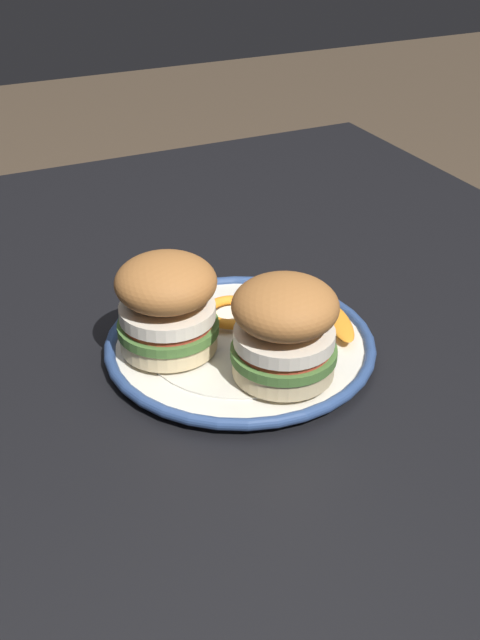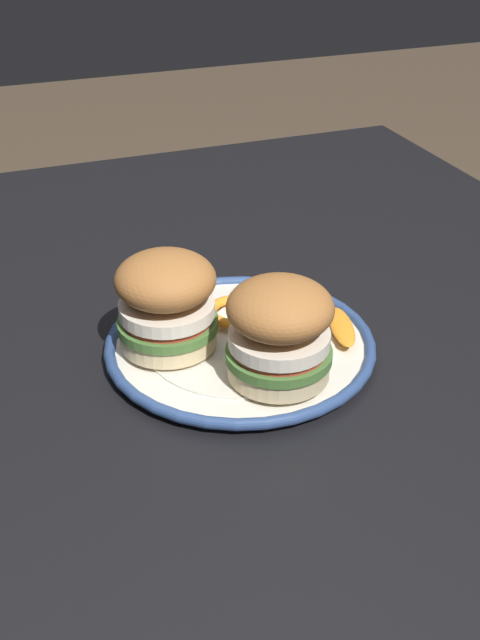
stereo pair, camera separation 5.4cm
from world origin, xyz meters
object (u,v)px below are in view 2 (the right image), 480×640
at_px(dining_table, 220,401).
at_px(dinner_plate, 240,345).
at_px(sandwich_half_right, 166,300).
at_px(sandwich_half_left, 280,329).

xyz_separation_m(dining_table, dinner_plate, (0.04, 0.01, 0.10)).
relative_size(dinner_plate, sandwich_half_right, 2.03).
bearing_deg(dinner_plate, dining_table, -169.62).
xyz_separation_m(dinner_plate, sandwich_half_right, (-0.02, -0.07, 0.06)).
bearing_deg(dining_table, dinner_plate, 10.38).
xyz_separation_m(dining_table, sandwich_half_left, (0.12, 0.02, 0.16)).
bearing_deg(sandwich_half_left, sandwich_half_right, -137.49).
distance_m(dinner_plate, sandwich_half_right, 0.09).
distance_m(dining_table, sandwich_half_left, 0.20).
bearing_deg(dining_table, sandwich_half_left, 9.63).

